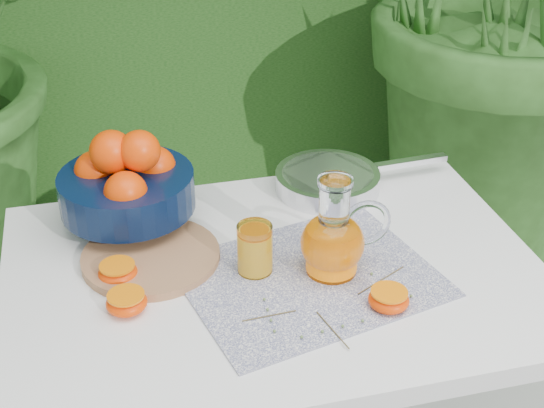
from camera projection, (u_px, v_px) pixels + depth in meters
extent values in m
cube|color=white|center=(275.00, 277.00, 1.43)|extent=(1.00, 0.70, 0.04)
cylinder|color=white|center=(57.00, 360.00, 1.78)|extent=(0.04, 0.04, 0.71)
cylinder|color=white|center=(414.00, 302.00, 1.96)|extent=(0.04, 0.04, 0.71)
cube|color=#0D134C|center=(309.00, 278.00, 1.39)|extent=(0.51, 0.44, 0.00)
cylinder|color=#A9794C|center=(151.00, 257.00, 1.44)|extent=(0.27, 0.27, 0.02)
cylinder|color=black|center=(130.00, 216.00, 1.54)|extent=(0.10, 0.10, 0.04)
cylinder|color=black|center=(127.00, 191.00, 1.51)|extent=(0.29, 0.29, 0.08)
sphere|color=#F02702|center=(95.00, 171.00, 1.51)|extent=(0.09, 0.09, 0.08)
sphere|color=#F02702|center=(155.00, 167.00, 1.53)|extent=(0.09, 0.09, 0.08)
sphere|color=#F02702|center=(126.00, 193.00, 1.44)|extent=(0.09, 0.09, 0.08)
sphere|color=#F02702|center=(125.00, 160.00, 1.55)|extent=(0.09, 0.09, 0.08)
sphere|color=#F02702|center=(112.00, 152.00, 1.46)|extent=(0.09, 0.09, 0.09)
sphere|color=#F02702|center=(140.00, 151.00, 1.46)|extent=(0.09, 0.09, 0.08)
cylinder|color=white|center=(331.00, 268.00, 1.40)|extent=(0.10, 0.10, 0.01)
ellipsoid|color=white|center=(332.00, 243.00, 1.38)|extent=(0.13, 0.13, 0.11)
cylinder|color=white|center=(334.00, 202.00, 1.33)|extent=(0.06, 0.06, 0.08)
cylinder|color=white|center=(335.00, 182.00, 1.31)|extent=(0.07, 0.07, 0.01)
torus|color=white|center=(366.00, 223.00, 1.37)|extent=(0.09, 0.02, 0.09)
cylinder|color=orange|center=(332.00, 248.00, 1.38)|extent=(0.10, 0.10, 0.08)
cylinder|color=white|center=(255.00, 249.00, 1.38)|extent=(0.07, 0.07, 0.10)
cylinder|color=yellow|center=(255.00, 252.00, 1.39)|extent=(0.06, 0.06, 0.08)
cylinder|color=orange|center=(255.00, 234.00, 1.37)|extent=(0.06, 0.06, 0.00)
cylinder|color=silver|center=(327.00, 181.00, 1.66)|extent=(0.24, 0.24, 0.04)
cylinder|color=silver|center=(328.00, 174.00, 1.66)|extent=(0.21, 0.21, 0.01)
cube|color=silver|center=(411.00, 162.00, 1.71)|extent=(0.17, 0.03, 0.01)
ellipsoid|color=#F02702|center=(127.00, 303.00, 1.30)|extent=(0.08, 0.08, 0.03)
cylinder|color=orange|center=(126.00, 295.00, 1.30)|extent=(0.07, 0.07, 0.00)
ellipsoid|color=#F02702|center=(118.00, 273.00, 1.38)|extent=(0.08, 0.08, 0.03)
cylinder|color=orange|center=(117.00, 266.00, 1.37)|extent=(0.07, 0.07, 0.00)
ellipsoid|color=#F02702|center=(389.00, 300.00, 1.31)|extent=(0.08, 0.08, 0.03)
cylinder|color=orange|center=(389.00, 292.00, 1.30)|extent=(0.07, 0.07, 0.00)
cylinder|color=brown|center=(333.00, 330.00, 1.26)|extent=(0.03, 0.10, 0.00)
sphere|color=#5B743D|center=(302.00, 337.00, 1.24)|extent=(0.01, 0.01, 0.01)
sphere|color=#5B743D|center=(322.00, 331.00, 1.25)|extent=(0.01, 0.01, 0.01)
sphere|color=#5B743D|center=(343.00, 326.00, 1.26)|extent=(0.01, 0.01, 0.01)
sphere|color=#5B743D|center=(363.00, 321.00, 1.28)|extent=(0.01, 0.01, 0.01)
cylinder|color=brown|center=(381.00, 280.00, 1.38)|extent=(0.11, 0.06, 0.00)
sphere|color=#5B743D|center=(353.00, 263.00, 1.42)|extent=(0.01, 0.01, 0.01)
sphere|color=#5B743D|center=(372.00, 274.00, 1.39)|extent=(0.01, 0.01, 0.01)
sphere|color=#5B743D|center=(391.00, 284.00, 1.36)|extent=(0.01, 0.01, 0.01)
sphere|color=#5B743D|center=(411.00, 296.00, 1.33)|extent=(0.01, 0.01, 0.01)
cylinder|color=brown|center=(269.00, 316.00, 1.29)|extent=(0.10, 0.01, 0.00)
sphere|color=#5B743D|center=(275.00, 331.00, 1.25)|extent=(0.01, 0.01, 0.01)
sphere|color=#5B743D|center=(271.00, 320.00, 1.28)|extent=(0.01, 0.01, 0.01)
sphere|color=#5B743D|center=(268.00, 309.00, 1.30)|extent=(0.01, 0.01, 0.01)
sphere|color=#5B743D|center=(264.00, 299.00, 1.33)|extent=(0.01, 0.01, 0.01)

